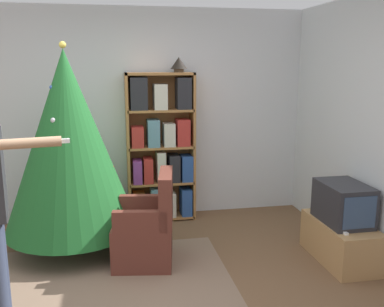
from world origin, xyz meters
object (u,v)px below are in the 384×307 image
(bookshelf, at_px, (162,150))
(table_lamp, at_px, (179,64))
(armchair, at_px, (147,232))
(television, at_px, (343,203))
(christmas_tree, at_px, (68,142))

(bookshelf, bearing_deg, table_lamp, 3.14)
(armchair, bearing_deg, television, 89.92)
(bookshelf, relative_size, television, 3.19)
(bookshelf, height_order, armchair, bookshelf)
(table_lamp, bearing_deg, christmas_tree, -150.90)
(television, xyz_separation_m, christmas_tree, (-2.63, 0.82, 0.55))
(television, xyz_separation_m, table_lamp, (-1.37, 1.52, 1.33))
(television, relative_size, armchair, 0.62)
(bookshelf, xyz_separation_m, table_lamp, (0.22, 0.01, 1.03))
(christmas_tree, relative_size, table_lamp, 10.73)
(television, distance_m, armchair, 1.93)
(bookshelf, relative_size, table_lamp, 9.13)
(armchair, distance_m, table_lamp, 2.07)
(bookshelf, relative_size, armchair, 1.99)
(television, distance_m, christmas_tree, 2.81)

